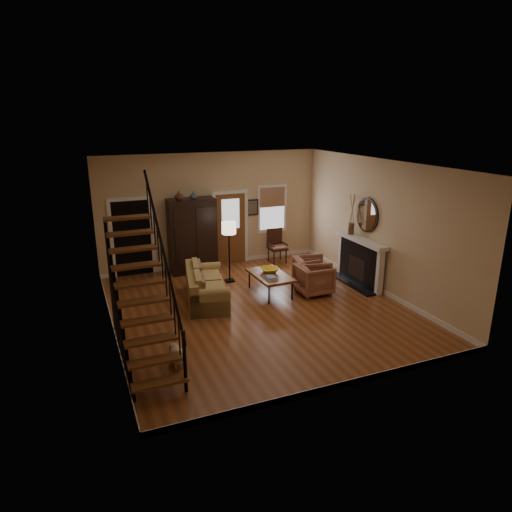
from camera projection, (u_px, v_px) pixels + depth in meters
name	position (u px, v px, depth m)	size (l,w,h in m)	color
room	(217.00, 230.00, 11.54)	(7.00, 7.33, 3.30)	brown
staircase	(141.00, 277.00, 7.95)	(0.94, 2.80, 3.20)	brown
fireplace	(361.00, 257.00, 11.95)	(0.33, 1.95, 2.30)	black
armoire	(192.00, 236.00, 12.80)	(1.30, 0.60, 2.10)	black
vase_a	(179.00, 196.00, 12.23)	(0.24, 0.24, 0.25)	#4C2619
vase_b	(193.00, 195.00, 12.38)	(0.20, 0.20, 0.21)	#334C60
sofa	(206.00, 286.00, 10.90)	(0.89, 2.06, 0.77)	#AA8D4D
coffee_table	(270.00, 284.00, 11.40)	(0.78, 1.34, 0.51)	brown
bowl	(270.00, 270.00, 11.46)	(0.46, 0.46, 0.11)	gold
books	(271.00, 277.00, 11.01)	(0.25, 0.34, 0.06)	beige
armchair_left	(314.00, 279.00, 11.38)	(0.81, 0.83, 0.76)	brown
armchair_right	(312.00, 272.00, 11.81)	(0.84, 0.86, 0.79)	brown
floor_lamp	(229.00, 252.00, 12.06)	(0.38, 0.38, 1.64)	black
side_chair	(277.00, 246.00, 13.71)	(0.54, 0.54, 1.02)	#3A1F12
dog	(177.00, 356.00, 8.15)	(0.29, 0.49, 0.35)	beige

